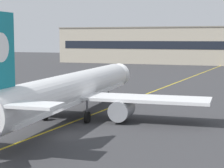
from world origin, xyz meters
TOP-DOWN VIEW (x-y plane):
  - ground_plane at (0.00, 0.00)m, footprint 400.00×400.00m
  - taxiway_centreline at (0.00, 30.00)m, footprint 13.66×179.53m
  - airliner_foreground at (-2.72, 7.98)m, footprint 32.21×41.51m
  - service_car_third at (-15.28, 29.86)m, footprint 3.52×4.56m

SIDE VIEW (x-z plane):
  - ground_plane at x=0.00m, z-range 0.00..0.00m
  - taxiway_centreline at x=0.00m, z-range 0.00..0.01m
  - service_car_third at x=-15.28m, z-range -0.13..1.66m
  - airliner_foreground at x=-2.72m, z-range -2.46..9.19m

